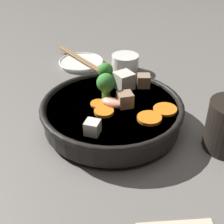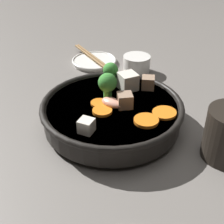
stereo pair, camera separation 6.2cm
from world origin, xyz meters
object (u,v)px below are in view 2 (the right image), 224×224
at_px(side_saucer, 94,61).
at_px(tea_cup, 137,64).
at_px(stirfry_bowl, 112,111).
at_px(chopsticks_pair, 94,58).

height_order(side_saucer, tea_cup, tea_cup).
height_order(stirfry_bowl, tea_cup, stirfry_bowl).
relative_size(stirfry_bowl, side_saucer, 2.22).
bearing_deg(chopsticks_pair, side_saucer, 90.00).
relative_size(stirfry_bowl, chopsticks_pair, 1.36).
bearing_deg(side_saucer, chopsticks_pair, -90.00).
xyz_separation_m(stirfry_bowl, side_saucer, (-0.04, 0.31, -0.03)).
xyz_separation_m(stirfry_bowl, tea_cup, (0.08, 0.25, -0.01)).
relative_size(tea_cup, chopsticks_pair, 0.35).
height_order(stirfry_bowl, side_saucer, stirfry_bowl).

